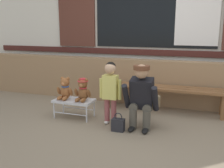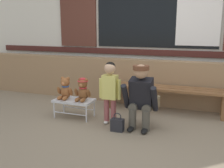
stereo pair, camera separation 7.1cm
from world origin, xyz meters
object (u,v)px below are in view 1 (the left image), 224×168
(adult_crouching, at_px, (142,96))
(handbag_on_ground, at_px, (118,125))
(wooden_bench_long, at_px, (163,90))
(teddy_bear_plain, at_px, (65,89))
(teddy_bear_with_hat, at_px, (83,90))
(small_display_bench, at_px, (74,102))
(child_standing, at_px, (110,86))

(adult_crouching, xyz_separation_m, handbag_on_ground, (-0.29, -0.23, -0.38))
(wooden_bench_long, xyz_separation_m, teddy_bear_plain, (-1.48, -0.80, 0.09))
(teddy_bear_with_hat, bearing_deg, teddy_bear_plain, -179.87)
(small_display_bench, distance_m, teddy_bear_plain, 0.25)
(small_display_bench, bearing_deg, teddy_bear_plain, 179.49)
(small_display_bench, distance_m, child_standing, 0.74)
(small_display_bench, relative_size, child_standing, 0.67)
(teddy_bear_with_hat, xyz_separation_m, adult_crouching, (0.99, -0.08, 0.01))
(teddy_bear_plain, relative_size, child_standing, 0.38)
(teddy_bear_with_hat, distance_m, handbag_on_ground, 0.85)
(teddy_bear_plain, xyz_separation_m, adult_crouching, (1.31, -0.08, 0.02))
(wooden_bench_long, distance_m, teddy_bear_plain, 1.69)
(handbag_on_ground, bearing_deg, teddy_bear_plain, 162.91)
(handbag_on_ground, bearing_deg, adult_crouching, 38.26)
(small_display_bench, xyz_separation_m, teddy_bear_plain, (-0.16, 0.00, 0.20))
(adult_crouching, bearing_deg, handbag_on_ground, -141.74)
(child_standing, bearing_deg, small_display_bench, 173.15)
(wooden_bench_long, bearing_deg, child_standing, -126.96)
(wooden_bench_long, xyz_separation_m, child_standing, (-0.66, -0.88, 0.22))
(small_display_bench, bearing_deg, adult_crouching, -4.14)
(small_display_bench, height_order, teddy_bear_with_hat, teddy_bear_with_hat)
(wooden_bench_long, height_order, teddy_bear_with_hat, teddy_bear_with_hat)
(child_standing, bearing_deg, teddy_bear_with_hat, 170.74)
(small_display_bench, height_order, adult_crouching, adult_crouching)
(child_standing, distance_m, handbag_on_ground, 0.58)
(small_display_bench, height_order, child_standing, child_standing)
(small_display_bench, xyz_separation_m, teddy_bear_with_hat, (0.16, 0.00, 0.21))
(teddy_bear_with_hat, xyz_separation_m, child_standing, (0.50, -0.08, 0.12))
(teddy_bear_plain, distance_m, adult_crouching, 1.31)
(teddy_bear_with_hat, relative_size, adult_crouching, 0.38)
(teddy_bear_with_hat, bearing_deg, child_standing, -9.26)
(wooden_bench_long, height_order, child_standing, child_standing)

